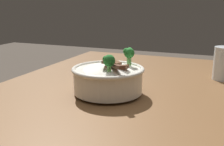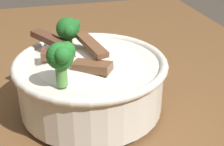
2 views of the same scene
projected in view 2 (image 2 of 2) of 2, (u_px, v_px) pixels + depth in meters
name	position (u px, v px, depth m)	size (l,w,h in m)	color
rice_bowl	(90.00, 78.00, 0.48)	(0.22, 0.22, 0.14)	silver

